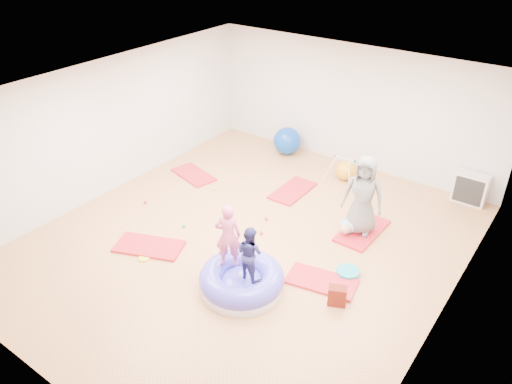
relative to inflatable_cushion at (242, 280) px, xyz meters
The scene contains 19 objects.
room 1.80m from the inflatable_cushion, 123.58° to the left, with size 7.01×8.01×2.81m.
gym_mat_front_left 2.03m from the inflatable_cushion, behind, with size 1.21×0.60×0.05m, color red.
gym_mat_mid_left 4.03m from the inflatable_cushion, 143.12° to the left, with size 1.09×0.55×0.05m, color red.
gym_mat_center_back 3.28m from the inflatable_cushion, 107.78° to the left, with size 1.14×0.57×0.05m, color red.
gym_mat_right 1.32m from the inflatable_cushion, 42.27° to the left, with size 1.12×0.56×0.05m, color red.
gym_mat_rear_right 2.75m from the inflatable_cushion, 71.45° to the left, with size 1.23×0.62×0.05m, color red.
inflatable_cushion is the anchor object (origin of this frame).
child_pink 0.83m from the inflatable_cushion, behind, with size 0.41×0.27×1.12m, color #D85580.
child_navy 0.71m from the inflatable_cushion, ahead, with size 0.44×0.34×0.91m, color navy.
adult_caregiver 2.76m from the inflatable_cushion, 71.92° to the left, with size 0.75×0.49×1.53m, color slate.
infant 2.48m from the inflatable_cushion, 73.92° to the left, with size 0.40×0.41×0.24m.
ball_pit_balls 1.86m from the inflatable_cushion, 141.43° to the left, with size 2.72×1.88×0.07m.
exercise_ball_blue 5.11m from the inflatable_cushion, 114.70° to the left, with size 0.67×0.67×0.67m, color #0A3DA3.
exercise_ball_orange 4.30m from the inflatable_cushion, 94.68° to the left, with size 0.44×0.44×0.44m, color gold.
infant_play_gym 4.33m from the inflatable_cushion, 95.40° to the left, with size 0.66×0.63×0.51m.
cube_shelf 5.34m from the inflatable_cushion, 66.03° to the left, with size 0.65×0.32×0.65m.
balance_disc 1.81m from the inflatable_cushion, 47.19° to the left, with size 0.39×0.39×0.09m, color teal.
backpack 1.52m from the inflatable_cushion, 22.18° to the left, with size 0.28×0.17×0.32m, color #A51602.
yellow_toy 1.90m from the inflatable_cushion, 168.17° to the right, with size 0.20×0.20×0.03m, color yellow.
Camera 1 is at (4.52, -5.96, 5.38)m, focal length 35.00 mm.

